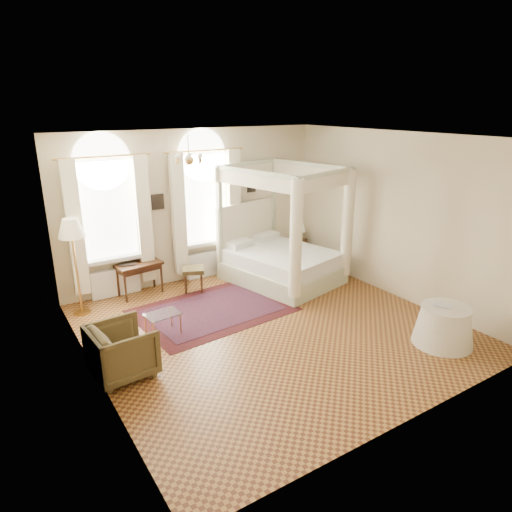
{
  "coord_description": "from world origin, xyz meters",
  "views": [
    {
      "loc": [
        -4.14,
        -6.01,
        3.81
      ],
      "look_at": [
        -0.06,
        0.4,
        1.25
      ],
      "focal_mm": 32.0,
      "sensor_mm": 36.0,
      "label": 1
    }
  ],
  "objects_px": {
    "canopy_bed": "(283,256)",
    "stool": "(193,271)",
    "writing_desk": "(139,268)",
    "armchair": "(122,350)",
    "nightstand": "(297,250)",
    "floor_lamp": "(72,233)",
    "side_table": "(444,326)",
    "coffee_table": "(162,316)"
  },
  "relations": [
    {
      "from": "canopy_bed",
      "to": "stool",
      "type": "bearing_deg",
      "value": 163.68
    },
    {
      "from": "stool",
      "to": "writing_desk",
      "type": "bearing_deg",
      "value": 158.77
    },
    {
      "from": "writing_desk",
      "to": "armchair",
      "type": "height_order",
      "value": "armchair"
    },
    {
      "from": "canopy_bed",
      "to": "nightstand",
      "type": "height_order",
      "value": "canopy_bed"
    },
    {
      "from": "canopy_bed",
      "to": "stool",
      "type": "height_order",
      "value": "canopy_bed"
    },
    {
      "from": "canopy_bed",
      "to": "nightstand",
      "type": "distance_m",
      "value": 1.53
    },
    {
      "from": "writing_desk",
      "to": "stool",
      "type": "relative_size",
      "value": 1.64
    },
    {
      "from": "writing_desk",
      "to": "floor_lamp",
      "type": "distance_m",
      "value": 1.62
    },
    {
      "from": "armchair",
      "to": "side_table",
      "type": "bearing_deg",
      "value": -116.55
    },
    {
      "from": "stool",
      "to": "canopy_bed",
      "type": "bearing_deg",
      "value": -16.32
    },
    {
      "from": "nightstand",
      "to": "floor_lamp",
      "type": "xyz_separation_m",
      "value": [
        -5.34,
        -0.26,
        1.3
      ]
    },
    {
      "from": "side_table",
      "to": "canopy_bed",
      "type": "bearing_deg",
      "value": 99.04
    },
    {
      "from": "canopy_bed",
      "to": "writing_desk",
      "type": "height_order",
      "value": "canopy_bed"
    },
    {
      "from": "writing_desk",
      "to": "armchair",
      "type": "relative_size",
      "value": 1.1
    },
    {
      "from": "coffee_table",
      "to": "floor_lamp",
      "type": "relative_size",
      "value": 0.33
    },
    {
      "from": "nightstand",
      "to": "canopy_bed",
      "type": "bearing_deg",
      "value": -140.12
    },
    {
      "from": "nightstand",
      "to": "floor_lamp",
      "type": "relative_size",
      "value": 0.3
    },
    {
      "from": "floor_lamp",
      "to": "writing_desk",
      "type": "bearing_deg",
      "value": 11.52
    },
    {
      "from": "coffee_table",
      "to": "stool",
      "type": "bearing_deg",
      "value": 49.6
    },
    {
      "from": "stool",
      "to": "side_table",
      "type": "height_order",
      "value": "side_table"
    },
    {
      "from": "nightstand",
      "to": "coffee_table",
      "type": "distance_m",
      "value": 4.75
    },
    {
      "from": "armchair",
      "to": "writing_desk",
      "type": "bearing_deg",
      "value": -27.99
    },
    {
      "from": "canopy_bed",
      "to": "writing_desk",
      "type": "relative_size",
      "value": 2.82
    },
    {
      "from": "canopy_bed",
      "to": "nightstand",
      "type": "xyz_separation_m",
      "value": [
        1.15,
        0.96,
        -0.31
      ]
    },
    {
      "from": "canopy_bed",
      "to": "armchair",
      "type": "bearing_deg",
      "value": -156.58
    },
    {
      "from": "writing_desk",
      "to": "side_table",
      "type": "height_order",
      "value": "writing_desk"
    },
    {
      "from": "coffee_table",
      "to": "side_table",
      "type": "height_order",
      "value": "side_table"
    },
    {
      "from": "writing_desk",
      "to": "armchair",
      "type": "xyz_separation_m",
      "value": [
        -1.2,
        -2.75,
        -0.19
      ]
    },
    {
      "from": "canopy_bed",
      "to": "coffee_table",
      "type": "distance_m",
      "value": 3.34
    },
    {
      "from": "nightstand",
      "to": "coffee_table",
      "type": "relative_size",
      "value": 0.9
    },
    {
      "from": "stool",
      "to": "nightstand",
      "type": "bearing_deg",
      "value": 7.42
    },
    {
      "from": "nightstand",
      "to": "writing_desk",
      "type": "height_order",
      "value": "writing_desk"
    },
    {
      "from": "nightstand",
      "to": "side_table",
      "type": "bearing_deg",
      "value": -96.77
    },
    {
      "from": "side_table",
      "to": "armchair",
      "type": "bearing_deg",
      "value": 157.81
    },
    {
      "from": "coffee_table",
      "to": "nightstand",
      "type": "bearing_deg",
      "value": 23.67
    },
    {
      "from": "coffee_table",
      "to": "side_table",
      "type": "distance_m",
      "value": 4.7
    },
    {
      "from": "writing_desk",
      "to": "floor_lamp",
      "type": "xyz_separation_m",
      "value": [
        -1.25,
        -0.25,
        0.99
      ]
    },
    {
      "from": "canopy_bed",
      "to": "floor_lamp",
      "type": "distance_m",
      "value": 4.36
    },
    {
      "from": "canopy_bed",
      "to": "writing_desk",
      "type": "bearing_deg",
      "value": 161.94
    },
    {
      "from": "stool",
      "to": "armchair",
      "type": "xyz_separation_m",
      "value": [
        -2.23,
        -2.36,
        -0.03
      ]
    },
    {
      "from": "canopy_bed",
      "to": "armchair",
      "type": "distance_m",
      "value": 4.52
    },
    {
      "from": "stool",
      "to": "coffee_table",
      "type": "height_order",
      "value": "stool"
    }
  ]
}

